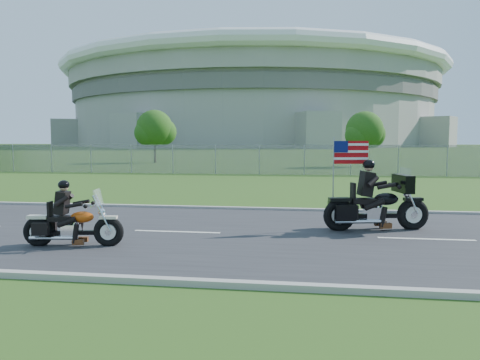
# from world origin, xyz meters

# --- Properties ---
(ground) EXTENTS (420.00, 420.00, 0.00)m
(ground) POSITION_xyz_m (0.00, 0.00, 0.00)
(ground) COLOR #284816
(ground) RESTS_ON ground
(road) EXTENTS (120.00, 8.00, 0.04)m
(road) POSITION_xyz_m (0.00, 0.00, 0.02)
(road) COLOR #28282B
(road) RESTS_ON ground
(curb_north) EXTENTS (120.00, 0.18, 0.12)m
(curb_north) POSITION_xyz_m (0.00, 4.05, 0.05)
(curb_north) COLOR #9E9B93
(curb_north) RESTS_ON ground
(curb_south) EXTENTS (120.00, 0.18, 0.12)m
(curb_south) POSITION_xyz_m (0.00, -4.05, 0.05)
(curb_south) COLOR #9E9B93
(curb_south) RESTS_ON ground
(fence) EXTENTS (60.00, 0.03, 2.00)m
(fence) POSITION_xyz_m (-5.00, 20.00, 1.00)
(fence) COLOR gray
(fence) RESTS_ON ground
(stadium) EXTENTS (140.40, 140.40, 29.20)m
(stadium) POSITION_xyz_m (-20.00, 170.00, 15.58)
(stadium) COLOR #A3A099
(stadium) RESTS_ON ground
(tree_fence_near) EXTENTS (3.52, 3.28, 4.75)m
(tree_fence_near) POSITION_xyz_m (6.04, 30.04, 2.97)
(tree_fence_near) COLOR #382316
(tree_fence_near) RESTS_ON ground
(tree_fence_mid) EXTENTS (3.96, 3.69, 5.30)m
(tree_fence_mid) POSITION_xyz_m (-13.95, 34.04, 3.30)
(tree_fence_mid) COLOR #382316
(tree_fence_mid) RESTS_ON ground
(motorcycle_lead) EXTENTS (2.21, 0.73, 1.49)m
(motorcycle_lead) POSITION_xyz_m (-3.86, -1.80, 0.47)
(motorcycle_lead) COLOR black
(motorcycle_lead) RESTS_ON ground
(motorcycle_follow) EXTENTS (2.75, 1.15, 2.32)m
(motorcycle_follow) POSITION_xyz_m (2.99, 1.02, 0.63)
(motorcycle_follow) COLOR black
(motorcycle_follow) RESTS_ON ground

